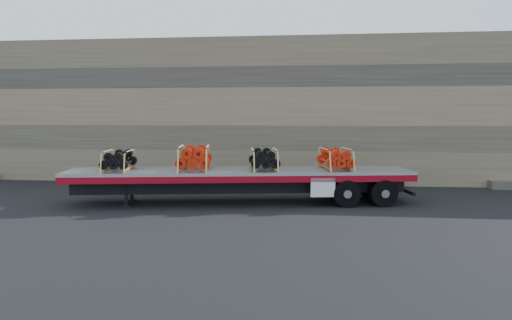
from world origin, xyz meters
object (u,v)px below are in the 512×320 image
(bundle_midfront, at_px, (195,158))
(bundle_rear, at_px, (335,159))
(bundle_midrear, at_px, (264,160))
(trailer, at_px, (240,186))
(bundle_front, at_px, (119,161))

(bundle_midfront, xyz_separation_m, bundle_rear, (5.19, 0.94, -0.05))
(bundle_midrear, xyz_separation_m, bundle_rear, (2.66, 0.48, 0.01))
(bundle_midfront, bearing_deg, trailer, 0.00)
(bundle_midrear, bearing_deg, bundle_rear, 0.00)
(bundle_front, bearing_deg, bundle_midfront, 0.00)
(trailer, height_order, bundle_front, bundle_front)
(bundle_midfront, relative_size, bundle_rear, 1.14)
(bundle_midrear, bearing_deg, bundle_midfront, 180.00)
(bundle_front, height_order, bundle_midrear, bundle_midrear)
(trailer, xyz_separation_m, bundle_rear, (3.55, 0.64, 1.00))
(bundle_midfront, bearing_deg, bundle_rear, 0.00)
(trailer, relative_size, bundle_rear, 6.06)
(trailer, bearing_deg, bundle_rear, 0.00)
(trailer, distance_m, bundle_rear, 3.74)
(trailer, bearing_deg, bundle_midrear, -0.00)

